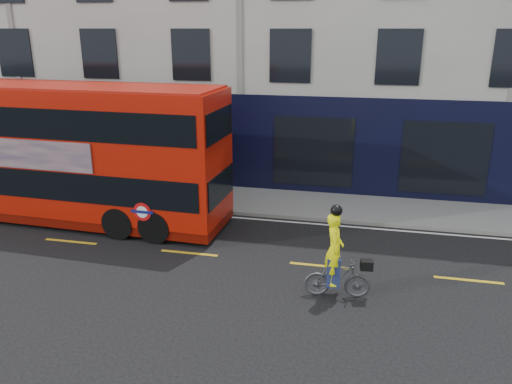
% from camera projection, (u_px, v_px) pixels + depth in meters
% --- Properties ---
extents(ground, '(120.00, 120.00, 0.00)m').
position_uv_depth(ground, '(171.00, 276.00, 13.78)').
color(ground, black).
rests_on(ground, ground).
extents(pavement, '(60.00, 3.00, 0.12)m').
position_uv_depth(pavement, '(232.00, 199.00, 19.79)').
color(pavement, gray).
rests_on(pavement, ground).
extents(kerb, '(60.00, 0.12, 0.13)m').
position_uv_depth(kerb, '(221.00, 212.00, 18.39)').
color(kerb, slate).
rests_on(kerb, ground).
extents(building_terrace, '(50.00, 10.07, 15.00)m').
position_uv_depth(building_terrace, '(265.00, 6.00, 23.44)').
color(building_terrace, beige).
rests_on(building_terrace, ground).
extents(road_edge_line, '(58.00, 0.10, 0.01)m').
position_uv_depth(road_edge_line, '(219.00, 216.00, 18.13)').
color(road_edge_line, silver).
rests_on(road_edge_line, ground).
extents(lane_dashes, '(58.00, 0.12, 0.01)m').
position_uv_depth(lane_dashes, '(189.00, 253.00, 15.17)').
color(lane_dashes, gold).
rests_on(lane_dashes, ground).
extents(bus, '(11.88, 3.16, 4.75)m').
position_uv_depth(bus, '(61.00, 152.00, 17.25)').
color(bus, '#B21507').
rests_on(bus, ground).
extents(cyclist, '(1.72, 0.72, 2.48)m').
position_uv_depth(cyclist, '(336.00, 266.00, 12.46)').
color(cyclist, '#494B4E').
rests_on(cyclist, ground).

